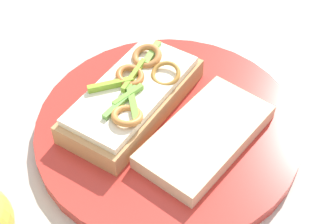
# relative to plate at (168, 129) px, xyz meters

# --- Properties ---
(ground_plane) EXTENTS (2.00, 2.00, 0.00)m
(ground_plane) POSITION_rel_plate_xyz_m (0.00, 0.00, -0.01)
(ground_plane) COLOR #B6ACA0
(ground_plane) RESTS_ON ground
(plate) EXTENTS (0.30, 0.30, 0.02)m
(plate) POSITION_rel_plate_xyz_m (0.00, 0.00, 0.00)
(plate) COLOR #B63028
(plate) RESTS_ON ground_plane
(sandwich) EXTENTS (0.20, 0.14, 0.05)m
(sandwich) POSITION_rel_plate_xyz_m (0.02, 0.04, 0.03)
(sandwich) COLOR tan
(sandwich) RESTS_ON plate
(bread_slice_side) EXTENTS (0.18, 0.14, 0.02)m
(bread_slice_side) POSITION_rel_plate_xyz_m (-0.02, -0.05, 0.02)
(bread_slice_side) COLOR beige
(bread_slice_side) RESTS_ON plate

